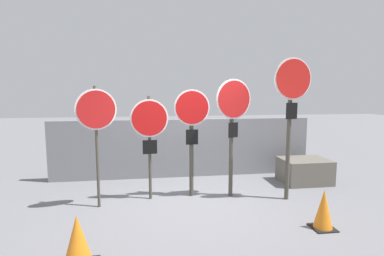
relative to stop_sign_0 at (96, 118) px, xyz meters
name	(u,v)px	position (x,y,z in m)	size (l,w,h in m)	color
ground_plane	(195,201)	(1.78, 0.09, -1.66)	(40.00, 40.00, 0.00)	slate
fence_back	(184,148)	(1.78, 1.80, -0.94)	(6.44, 0.12, 1.44)	slate
stop_sign_0	(96,118)	(0.00, 0.00, 0.00)	(0.68, 0.30, 2.22)	#474238
stop_sign_1	(150,126)	(0.93, 0.28, -0.21)	(0.73, 0.14, 2.04)	#474238
stop_sign_2	(192,124)	(1.76, 0.34, -0.18)	(0.71, 0.15, 2.16)	#474238
stop_sign_3	(233,115)	(2.56, 0.21, 0.00)	(0.75, 0.26, 2.36)	#474238
stop_sign_4	(291,101)	(3.60, -0.13, 0.28)	(0.78, 0.19, 2.75)	#474238
traffic_cone_0	(324,209)	(3.57, -1.38, -1.35)	(0.35, 0.35, 0.62)	black
traffic_cone_1	(78,242)	(0.04, -1.92, -1.33)	(0.44, 0.44, 0.66)	black
storage_crate	(304,171)	(4.50, 0.88, -1.38)	(1.06, 0.83, 0.56)	#605B51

